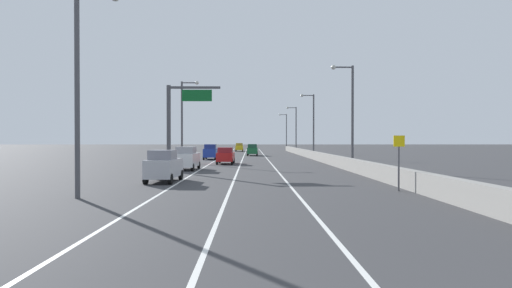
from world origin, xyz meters
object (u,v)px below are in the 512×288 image
Objects in this scene: speed_advisory_sign at (399,158)px; lamp_post_right_second at (350,109)px; lamp_post_left_mid at (184,116)px; car_green_4 at (252,150)px; lamp_post_right_fifth at (285,129)px; lamp_post_right_fourth at (295,126)px; car_yellow_3 at (239,147)px; overhead_sign_gantry at (177,117)px; car_white_5 at (187,158)px; lamp_post_right_third at (312,121)px; car_silver_2 at (164,166)px; car_red_1 at (226,156)px; car_blue_0 at (211,152)px; lamp_post_left_near at (83,80)px.

lamp_post_right_second reaches higher than speed_advisory_sign.
lamp_post_left_mid is 23.87m from car_green_4.
car_green_4 is at bearing -102.08° from lamp_post_right_fifth.
lamp_post_right_second is at bearing -74.82° from car_green_4.
lamp_post_right_fourth is 14.82m from car_yellow_3.
overhead_sign_gantry reaches higher than car_yellow_3.
car_white_5 is (-15.08, -0.85, -4.57)m from lamp_post_right_second.
lamp_post_left_mid reaches higher than car_green_4.
lamp_post_right_fifth is 2.12× the size of car_green_4.
car_silver_2 is at bearing -112.11° from lamp_post_right_third.
lamp_post_right_fourth reaches higher than speed_advisory_sign.
car_white_5 is at bearing -176.76° from lamp_post_right_second.
overhead_sign_gantry reaches higher than car_red_1.
overhead_sign_gantry reaches higher than car_blue_0.
lamp_post_right_fifth reaches higher than car_white_5.
lamp_post_right_fifth is 2.37× the size of car_red_1.
lamp_post_right_third is at bearing 88.06° from speed_advisory_sign.
overhead_sign_gantry is at bearing -100.70° from car_green_4.
overhead_sign_gantry is 15.90m from lamp_post_right_second.
lamp_post_right_fifth is 2.22× the size of car_blue_0.
lamp_post_left_near reaches higher than overhead_sign_gantry.
car_green_4 is (3.16, 24.53, 0.05)m from car_red_1.
speed_advisory_sign is 0.65× the size of car_green_4.
lamp_post_right_fifth is (0.13, 50.71, 0.00)m from lamp_post_right_third.
lamp_post_left_near is at bearing -100.38° from car_red_1.
car_yellow_3 is 1.01× the size of car_white_5.
car_yellow_3 is (5.33, 46.89, -4.66)m from lamp_post_left_mid.
lamp_post_right_third reaches higher than overhead_sign_gantry.
car_red_1 is 49.52m from car_yellow_3.
overhead_sign_gantry is 0.77× the size of lamp_post_right_third.
car_green_4 is at bearing 81.04° from lamp_post_left_near.
lamp_post_right_second is at bearing -78.43° from car_yellow_3.
overhead_sign_gantry is at bearing -92.16° from car_blue_0.
lamp_post_right_third is 2.22× the size of car_blue_0.
lamp_post_right_second is 24.81m from car_blue_0.
car_silver_2 is (-15.12, -62.46, -4.58)m from lamp_post_right_fourth.
overhead_sign_gantry is 0.77× the size of lamp_post_right_fourth.
lamp_post_right_fourth is at bearing 89.92° from lamp_post_right_third.
car_white_5 is at bearing -106.48° from lamp_post_right_fourth.
car_yellow_3 is at bearing 86.88° from car_white_5.
car_red_1 is at bearing 145.09° from lamp_post_right_second.
car_green_4 reaches higher than car_yellow_3.
lamp_post_right_third is at bearing 68.80° from lamp_post_left_near.
lamp_post_right_third is 16.77m from car_blue_0.
car_silver_2 is at bearing -99.83° from lamp_post_right_fifth.
lamp_post_right_fifth reaches higher than speed_advisory_sign.
car_white_5 is (-15.25, -51.56, -4.57)m from lamp_post_right_fourth.
lamp_post_right_second is 15.78m from car_white_5.
lamp_post_right_second is at bearing 3.24° from car_white_5.
lamp_post_left_mid is (-17.20, 11.07, 0.00)m from lamp_post_right_second.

